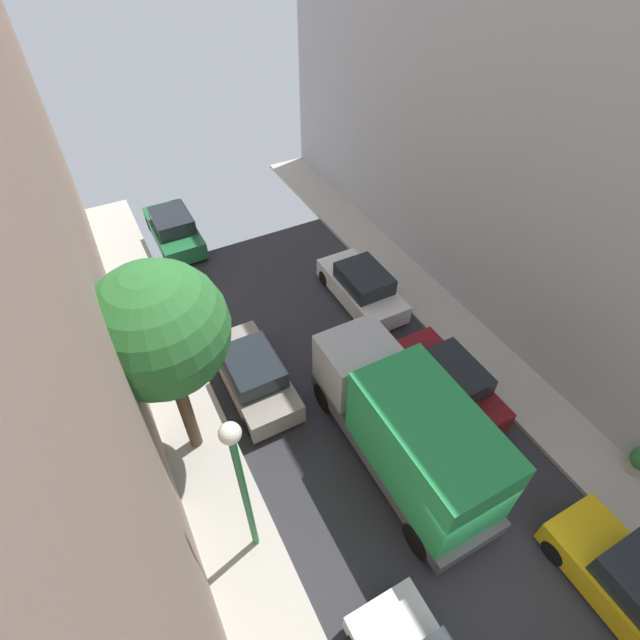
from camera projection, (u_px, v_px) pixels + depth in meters
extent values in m
plane|color=#2D2D33|center=(476.00, 571.00, 11.96)|extent=(32.00, 32.00, 0.00)
cube|color=#B7B2A8|center=(613.00, 482.00, 13.58)|extent=(2.00, 44.00, 0.15)
cylinder|color=black|center=(416.00, 610.00, 11.06)|extent=(0.22, 0.64, 0.64)
cube|color=gray|center=(253.00, 377.00, 15.67)|extent=(1.76, 4.20, 0.76)
cube|color=#1E2328|center=(253.00, 366.00, 15.08)|extent=(1.56, 2.10, 0.64)
cylinder|color=black|center=(216.00, 358.00, 16.55)|extent=(0.22, 0.64, 0.64)
cylinder|color=black|center=(258.00, 343.00, 17.06)|extent=(0.22, 0.64, 0.64)
cylinder|color=black|center=(250.00, 426.00, 14.59)|extent=(0.22, 0.64, 0.64)
cylinder|color=black|center=(296.00, 406.00, 15.11)|extent=(0.22, 0.64, 0.64)
cube|color=#1E6638|center=(174.00, 232.00, 21.60)|extent=(1.76, 4.20, 0.76)
cube|color=#1E2328|center=(172.00, 221.00, 21.01)|extent=(1.56, 2.10, 0.64)
cylinder|color=black|center=(150.00, 224.00, 22.47)|extent=(0.22, 0.64, 0.64)
cylinder|color=black|center=(183.00, 216.00, 22.99)|extent=(0.22, 0.64, 0.64)
cylinder|color=black|center=(168.00, 260.00, 20.52)|extent=(0.22, 0.64, 0.64)
cylinder|color=black|center=(203.00, 250.00, 21.04)|extent=(0.22, 0.64, 0.64)
cube|color=gold|center=(634.00, 593.00, 11.11)|extent=(1.76, 4.20, 0.76)
cylinder|color=black|center=(554.00, 552.00, 11.99)|extent=(0.22, 0.64, 0.64)
cylinder|color=black|center=(597.00, 522.00, 12.51)|extent=(0.22, 0.64, 0.64)
cube|color=maroon|center=(446.00, 384.00, 15.45)|extent=(1.76, 4.20, 0.76)
cube|color=#1E2328|center=(453.00, 374.00, 14.87)|extent=(1.56, 2.10, 0.64)
cylinder|color=black|center=(398.00, 365.00, 16.33)|extent=(0.22, 0.64, 0.64)
cylinder|color=black|center=(435.00, 349.00, 16.85)|extent=(0.22, 0.64, 0.64)
cylinder|color=black|center=(457.00, 435.00, 14.38)|extent=(0.22, 0.64, 0.64)
cylinder|color=black|center=(496.00, 415.00, 14.90)|extent=(0.22, 0.64, 0.64)
cube|color=white|center=(361.00, 290.00, 18.77)|extent=(1.76, 4.20, 0.76)
cube|color=#1E2328|center=(364.00, 278.00, 18.18)|extent=(1.56, 2.10, 0.64)
cylinder|color=black|center=(325.00, 278.00, 19.64)|extent=(0.22, 0.64, 0.64)
cylinder|color=black|center=(357.00, 267.00, 20.16)|extent=(0.22, 0.64, 0.64)
cylinder|color=black|center=(365.00, 325.00, 17.69)|extent=(0.22, 0.64, 0.64)
cylinder|color=black|center=(399.00, 312.00, 18.21)|extent=(0.22, 0.64, 0.64)
cube|color=#4C4C51|center=(398.00, 444.00, 13.70)|extent=(2.20, 6.60, 0.50)
cube|color=#B7B7BC|center=(357.00, 362.00, 14.44)|extent=(2.10, 1.80, 1.70)
cube|color=green|center=(427.00, 444.00, 12.06)|extent=(2.24, 4.20, 2.40)
cylinder|color=black|center=(325.00, 397.00, 15.19)|extent=(0.30, 0.96, 0.96)
cylinder|color=black|center=(377.00, 374.00, 15.84)|extent=(0.30, 0.96, 0.96)
cylinder|color=black|center=(418.00, 540.00, 12.04)|extent=(0.30, 0.96, 0.96)
cylinder|color=black|center=(479.00, 504.00, 12.70)|extent=(0.30, 0.96, 0.96)
cylinder|color=brown|center=(185.00, 407.00, 13.14)|extent=(0.36, 0.36, 3.60)
sphere|color=#2D7233|center=(159.00, 330.00, 11.00)|extent=(3.34, 3.34, 3.34)
cylinder|color=#B2A899|center=(636.00, 467.00, 13.63)|extent=(0.46, 0.46, 0.35)
cylinder|color=#26723F|center=(246.00, 499.00, 10.60)|extent=(0.16, 0.16, 4.91)
sphere|color=white|center=(230.00, 433.00, 8.72)|extent=(0.44, 0.44, 0.44)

